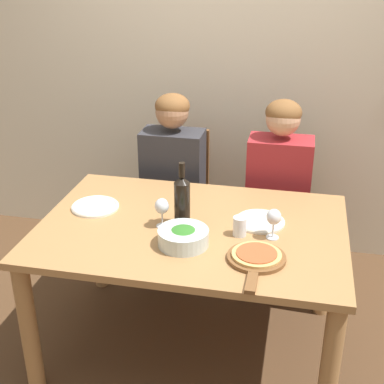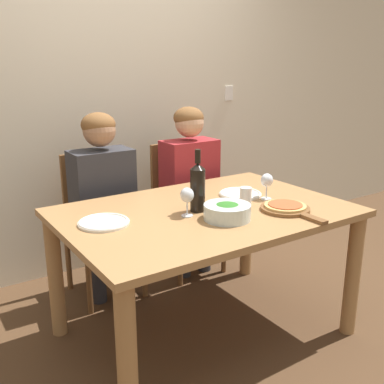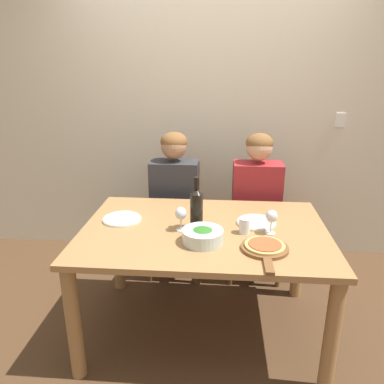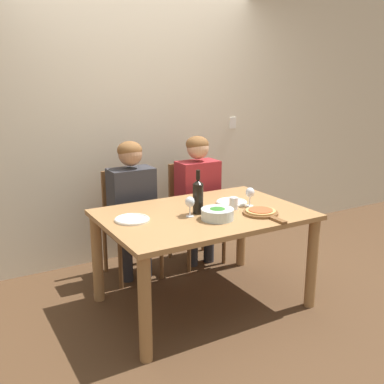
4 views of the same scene
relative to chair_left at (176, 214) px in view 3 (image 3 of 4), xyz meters
name	(u,v)px [view 3 (image 3 of 4)]	position (x,y,z in m)	size (l,w,h in m)	color
ground_plane	(203,328)	(0.28, -0.83, -0.50)	(40.00, 40.00, 0.00)	#4C331E
back_wall	(212,107)	(0.28, 0.41, 0.85)	(10.00, 0.06, 2.70)	beige
dining_table	(204,245)	(0.28, -0.83, 0.14)	(1.51, 1.03, 0.75)	#9E7042
chair_left	(176,214)	(0.00, 0.00, 0.00)	(0.42, 0.42, 0.93)	brown
chair_right	(254,216)	(0.66, 0.00, 0.00)	(0.42, 0.42, 0.93)	brown
person_woman	(174,192)	(0.00, -0.11, 0.23)	(0.47, 0.51, 1.21)	#28282D
person_man	(257,195)	(0.66, -0.11, 0.23)	(0.47, 0.51, 1.21)	#28282D
wine_bottle	(196,208)	(0.23, -0.83, 0.39)	(0.08, 0.08, 0.33)	black
broccoli_bowl	(203,236)	(0.28, -1.02, 0.29)	(0.24, 0.24, 0.09)	silver
dinner_plate_left	(122,219)	(-0.26, -0.74, 0.26)	(0.25, 0.25, 0.02)	silver
dinner_plate_right	(256,222)	(0.60, -0.73, 0.26)	(0.25, 0.25, 0.02)	silver
pizza_on_board	(265,248)	(0.62, -1.08, 0.27)	(0.26, 0.40, 0.04)	brown
wine_glass_left	(181,214)	(0.14, -0.87, 0.36)	(0.07, 0.07, 0.15)	silver
wine_glass_right	(272,217)	(0.67, -0.87, 0.36)	(0.07, 0.07, 0.15)	silver
water_tumbler	(244,226)	(0.52, -0.87, 0.30)	(0.07, 0.07, 0.09)	silver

